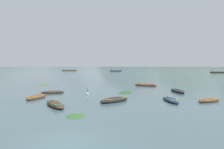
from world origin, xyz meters
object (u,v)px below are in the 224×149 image
(rowboat_7, at_px, (36,97))
(rowboat_0, at_px, (209,100))
(ferry_2, at_px, (69,70))
(mooring_buoy, at_px, (87,94))
(rowboat_5, at_px, (53,92))
(rowboat_2, at_px, (146,85))
(rowboat_6, at_px, (171,100))
(ferry_1, at_px, (116,71))
(rowboat_4, at_px, (177,91))
(rowboat_3, at_px, (114,100))
(rowboat_1, at_px, (55,104))
(ferry_0, at_px, (219,72))

(rowboat_7, bearing_deg, rowboat_0, -3.08)
(rowboat_7, xyz_separation_m, ferry_2, (-29.77, 120.05, 0.26))
(rowboat_7, xyz_separation_m, mooring_buoy, (5.41, 3.15, -0.08))
(rowboat_7, bearing_deg, mooring_buoy, 30.21)
(rowboat_0, bearing_deg, mooring_buoy, 163.16)
(rowboat_5, bearing_deg, rowboat_7, -94.84)
(rowboat_7, distance_m, ferry_2, 123.69)
(rowboat_0, bearing_deg, rowboat_2, 106.55)
(rowboat_6, height_order, ferry_1, ferry_1)
(rowboat_4, xyz_separation_m, rowboat_6, (-2.86, -6.92, -0.03))
(rowboat_3, distance_m, ferry_1, 109.03)
(rowboat_1, distance_m, ferry_2, 128.25)
(rowboat_3, distance_m, ferry_2, 127.58)
(rowboat_2, xyz_separation_m, ferry_2, (-44.44, 105.63, 0.25))
(rowboat_0, distance_m, ferry_1, 109.35)
(rowboat_5, height_order, rowboat_6, rowboat_6)
(rowboat_3, distance_m, rowboat_5, 10.45)
(rowboat_1, distance_m, rowboat_4, 17.52)
(rowboat_7, distance_m, ferry_0, 104.00)
(rowboat_2, xyz_separation_m, rowboat_3, (-5.50, -15.85, 0.00))
(rowboat_1, height_order, ferry_1, ferry_1)
(rowboat_1, xyz_separation_m, rowboat_6, (11.66, 2.89, -0.02))
(rowboat_1, height_order, rowboat_4, rowboat_4)
(ferry_2, bearing_deg, rowboat_3, -72.23)
(rowboat_0, height_order, rowboat_7, rowboat_7)
(rowboat_2, relative_size, rowboat_7, 1.34)
(ferry_0, bearing_deg, rowboat_0, -118.07)
(rowboat_1, bearing_deg, rowboat_7, 133.45)
(rowboat_1, relative_size, rowboat_3, 1.14)
(rowboat_3, relative_size, rowboat_6, 0.94)
(rowboat_0, xyz_separation_m, ferry_0, (44.41, 83.27, 0.29))
(rowboat_1, distance_m, rowboat_2, 21.31)
(rowboat_4, distance_m, rowboat_5, 17.85)
(ferry_2, bearing_deg, ferry_0, -22.04)
(rowboat_2, height_order, rowboat_7, rowboat_2)
(rowboat_7, height_order, mooring_buoy, mooring_buoy)
(rowboat_5, xyz_separation_m, mooring_buoy, (5.06, -1.01, -0.05))
(ferry_0, bearing_deg, ferry_2, 157.96)
(rowboat_5, distance_m, ferry_1, 103.58)
(rowboat_4, distance_m, ferry_1, 102.19)
(rowboat_1, xyz_separation_m, rowboat_2, (11.09, 18.20, 0.02))
(rowboat_4, height_order, ferry_1, ferry_1)
(rowboat_0, height_order, rowboat_2, rowboat_2)
(rowboat_0, distance_m, rowboat_4, 7.16)
(rowboat_7, bearing_deg, ferry_2, 103.93)
(rowboat_3, xyz_separation_m, rowboat_7, (-9.17, 1.44, -0.02))
(rowboat_6, bearing_deg, rowboat_4, 67.57)
(rowboat_2, relative_size, rowboat_4, 1.17)
(rowboat_0, relative_size, mooring_buoy, 2.80)
(rowboat_4, relative_size, ferry_0, 0.46)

